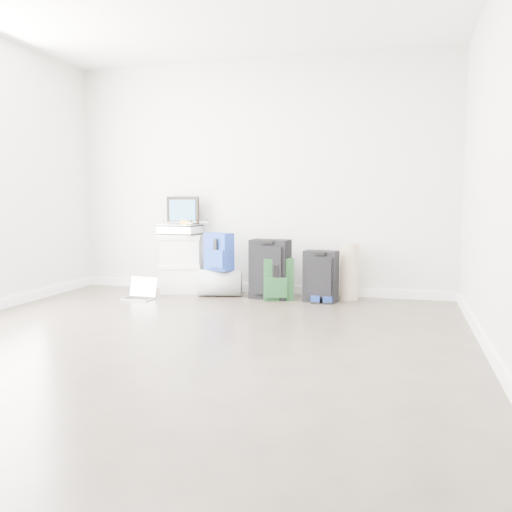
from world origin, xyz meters
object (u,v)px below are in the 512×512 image
(briefcase, at_px, (180,230))
(large_suitcase, at_px, (270,269))
(laptop, at_px, (141,294))
(duffel_bag, at_px, (220,283))
(carry_on, at_px, (321,276))
(boxes_stack, at_px, (180,263))

(briefcase, bearing_deg, large_suitcase, -3.57)
(laptop, bearing_deg, briefcase, 68.71)
(duffel_bag, height_order, carry_on, carry_on)
(briefcase, xyz_separation_m, duffel_bag, (0.54, -0.14, -0.59))
(boxes_stack, relative_size, large_suitcase, 1.03)
(large_suitcase, distance_m, laptop, 1.47)
(duffel_bag, xyz_separation_m, large_suitcase, (0.59, -0.00, 0.18))
(boxes_stack, xyz_separation_m, laptop, (-0.26, -0.53, -0.29))
(large_suitcase, bearing_deg, carry_on, 1.44)
(carry_on, bearing_deg, boxes_stack, -177.48)
(boxes_stack, xyz_separation_m, large_suitcase, (1.13, -0.14, -0.01))
(boxes_stack, distance_m, briefcase, 0.40)
(briefcase, distance_m, large_suitcase, 1.21)
(boxes_stack, height_order, large_suitcase, boxes_stack)
(duffel_bag, height_order, laptop, duffel_bag)
(briefcase, xyz_separation_m, carry_on, (1.70, -0.19, -0.47))
(boxes_stack, height_order, briefcase, briefcase)
(briefcase, height_order, carry_on, briefcase)
(duffel_bag, distance_m, laptop, 0.89)
(boxes_stack, xyz_separation_m, briefcase, (0.00, 0.00, 0.40))
(duffel_bag, bearing_deg, laptop, -166.56)
(briefcase, bearing_deg, boxes_stack, 0.00)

